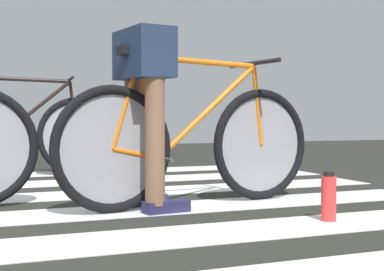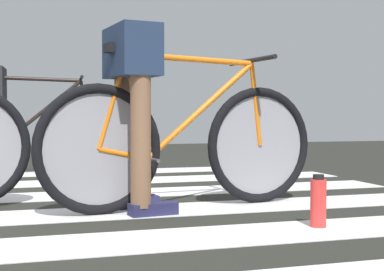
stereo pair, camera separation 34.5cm
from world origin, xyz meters
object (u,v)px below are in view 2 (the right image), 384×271
at_px(bicycle_1_of_4, 184,142).
at_px(bicycle_3_of_4, 29,133).
at_px(cyclist_1_of_4, 133,93).
at_px(water_bottle, 318,202).

distance_m(bicycle_1_of_4, bicycle_3_of_4, 2.25).
xyz_separation_m(cyclist_1_of_4, water_bottle, (0.78, -0.67, -0.55)).
height_order(bicycle_1_of_4, bicycle_3_of_4, same).
height_order(bicycle_3_of_4, water_bottle, bicycle_3_of_4).
bearing_deg(bicycle_3_of_4, water_bottle, -61.33).
distance_m(bicycle_1_of_4, water_bottle, 0.90).
bearing_deg(cyclist_1_of_4, bicycle_1_of_4, -0.00).
relative_size(bicycle_1_of_4, cyclist_1_of_4, 1.67).
distance_m(cyclist_1_of_4, water_bottle, 1.16).
bearing_deg(cyclist_1_of_4, water_bottle, -49.36).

